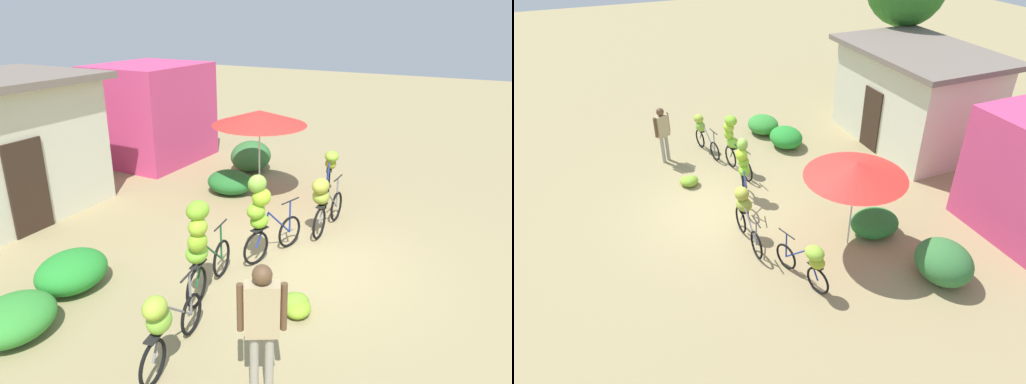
% 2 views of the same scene
% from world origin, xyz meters
% --- Properties ---
extents(ground_plane, '(60.00, 60.00, 0.00)m').
position_xyz_m(ground_plane, '(0.00, 0.00, 0.00)').
color(ground_plane, '#98885C').
extents(shop_pink, '(3.20, 2.80, 2.96)m').
position_xyz_m(shop_pink, '(3.96, 6.97, 1.48)').
color(shop_pink, '#CD3E73').
rests_on(shop_pink, ground).
extents(hedge_bush_front_left, '(1.24, 1.05, 0.60)m').
position_xyz_m(hedge_bush_front_left, '(-3.95, 2.92, 0.30)').
color(hedge_bush_front_left, '#358E33').
rests_on(hedge_bush_front_left, ground).
extents(hedge_bush_front_right, '(1.26, 1.05, 0.64)m').
position_xyz_m(hedge_bush_front_right, '(-2.66, 3.20, 0.32)').
color(hedge_bush_front_right, '#278C2E').
rests_on(hedge_bush_front_right, ground).
extents(hedge_bush_mid, '(1.03, 1.22, 0.60)m').
position_xyz_m(hedge_bush_mid, '(2.45, 3.21, 0.30)').
color(hedge_bush_mid, '#256E2E').
rests_on(hedge_bush_mid, ground).
extents(hedge_bush_by_door, '(1.32, 1.14, 0.88)m').
position_xyz_m(hedge_bush_by_door, '(4.35, 3.65, 0.44)').
color(hedge_bush_by_door, '#347136').
rests_on(hedge_bush_by_door, ground).
extents(market_umbrella, '(2.30, 2.30, 2.22)m').
position_xyz_m(market_umbrella, '(2.55, 2.41, 2.04)').
color(market_umbrella, beige).
rests_on(market_umbrella, ground).
extents(bicycle_leftmost, '(1.67, 0.45, 1.20)m').
position_xyz_m(bicycle_leftmost, '(-3.43, 0.60, 0.70)').
color(bicycle_leftmost, black).
rests_on(bicycle_leftmost, ground).
extents(bicycle_near_pile, '(1.64, 0.48, 1.74)m').
position_xyz_m(bicycle_near_pile, '(-1.89, 1.09, 1.01)').
color(bicycle_near_pile, black).
rests_on(bicycle_near_pile, ground).
extents(bicycle_center_loaded, '(1.56, 0.57, 1.73)m').
position_xyz_m(bicycle_center_loaded, '(-0.29, 0.83, 0.99)').
color(bicycle_center_loaded, black).
rests_on(bicycle_center_loaded, ground).
extents(bicycle_by_shop, '(1.72, 0.45, 1.29)m').
position_xyz_m(bicycle_by_shop, '(1.33, 0.26, 0.78)').
color(bicycle_by_shop, black).
rests_on(bicycle_by_shop, ground).
extents(bicycle_rightmost, '(1.56, 0.57, 1.15)m').
position_xyz_m(bicycle_rightmost, '(3.45, 0.88, 0.70)').
color(bicycle_rightmost, black).
rests_on(bicycle_rightmost, ground).
extents(banana_pile_on_ground, '(0.66, 0.64, 0.29)m').
position_xyz_m(banana_pile_on_ground, '(-1.52, -0.40, 0.13)').
color(banana_pile_on_ground, olive).
rests_on(banana_pile_on_ground, ground).
extents(person_vendor, '(0.37, 0.51, 1.78)m').
position_xyz_m(person_vendor, '(-3.22, -0.69, 1.10)').
color(person_vendor, gray).
rests_on(person_vendor, ground).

